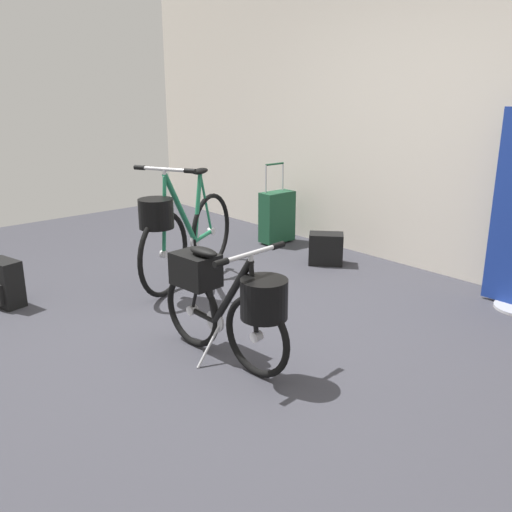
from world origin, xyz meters
The scene contains 7 objects.
ground_plane centered at (0.00, 0.00, 0.00)m, with size 8.18×8.18×0.00m, color #38383F.
back_wall centered at (0.00, 2.36, 1.46)m, with size 8.18×0.10×2.92m, color silver.
folding_bike_foreground centered at (0.25, -0.09, 0.40)m, with size 1.04×0.53×0.74m.
display_bike_left centered at (-1.06, 0.47, 0.46)m, with size 0.71×1.33×1.01m.
rolling_suitcase centered at (-1.48, 1.93, 0.28)m, with size 0.19×0.37×0.83m.
backpack_on_floor centered at (-1.55, -0.79, 0.17)m, with size 0.30×0.23×0.35m.
handbag_on_floor centered at (-0.66, 1.78, 0.14)m, with size 0.36×0.35×0.29m.
Camera 1 is at (2.59, -1.94, 1.58)m, focal length 38.91 mm.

